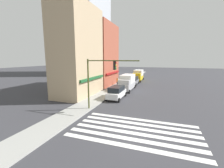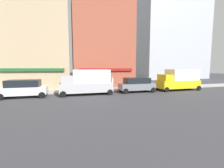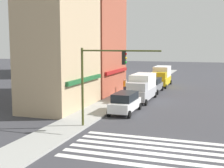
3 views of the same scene
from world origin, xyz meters
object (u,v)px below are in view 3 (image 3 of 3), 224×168
at_px(pedestrian_white_shirt, 126,86).
at_px(pedestrian_orange_vest, 124,86).
at_px(suv_grey, 153,85).
at_px(traffic_signal, 101,73).
at_px(box_truck_yellow, 161,76).
at_px(box_truck_silver, 142,87).
at_px(suv_white, 125,102).

bearing_deg(pedestrian_white_shirt, pedestrian_orange_vest, -132.79).
xyz_separation_m(suv_grey, pedestrian_orange_vest, (-2.66, 3.25, 0.04)).
height_order(traffic_signal, box_truck_yellow, traffic_signal).
bearing_deg(traffic_signal, box_truck_silver, -0.91).
bearing_deg(box_truck_yellow, box_truck_silver, 179.43).
xyz_separation_m(suv_white, pedestrian_orange_vest, (10.84, 3.25, 0.04)).
bearing_deg(pedestrian_orange_vest, pedestrian_white_shirt, -41.96).
bearing_deg(suv_white, suv_grey, 0.93).
xyz_separation_m(box_truck_yellow, pedestrian_white_shirt, (-9.21, 3.07, -0.51)).
bearing_deg(suv_grey, box_truck_silver, -179.33).
relative_size(traffic_signal, pedestrian_orange_vest, 3.48).
relative_size(suv_grey, box_truck_yellow, 0.76).
bearing_deg(traffic_signal, pedestrian_white_shirt, 9.64).
bearing_deg(suv_white, box_truck_silver, 0.93).
bearing_deg(suv_grey, box_truck_yellow, 0.67).
height_order(suv_grey, pedestrian_white_shirt, suv_grey).
relative_size(suv_white, box_truck_yellow, 0.76).
bearing_deg(suv_grey, suv_white, -179.33).
relative_size(suv_white, box_truck_silver, 0.76).
height_order(suv_grey, pedestrian_orange_vest, suv_grey).
relative_size(traffic_signal, box_truck_silver, 0.99).
xyz_separation_m(traffic_signal, pedestrian_orange_vest, (16.79, 3.04, -3.24)).
bearing_deg(box_truck_yellow, pedestrian_white_shirt, 160.97).
bearing_deg(box_truck_yellow, suv_grey, 179.43).
xyz_separation_m(suv_white, pedestrian_white_shirt, (10.96, 3.07, 0.04)).
distance_m(suv_white, box_truck_yellow, 20.18).
height_order(box_truck_silver, pedestrian_white_shirt, box_truck_silver).
bearing_deg(box_truck_silver, pedestrian_white_shirt, 37.80).
relative_size(suv_white, pedestrian_orange_vest, 2.67).
bearing_deg(pedestrian_white_shirt, suv_grey, 52.42).
height_order(traffic_signal, pedestrian_white_shirt, traffic_signal).
xyz_separation_m(traffic_signal, box_truck_yellow, (26.12, -0.20, -2.73)).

